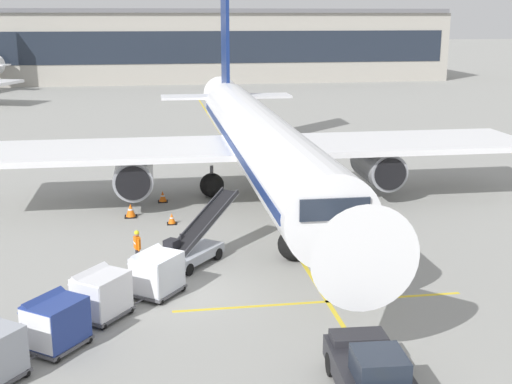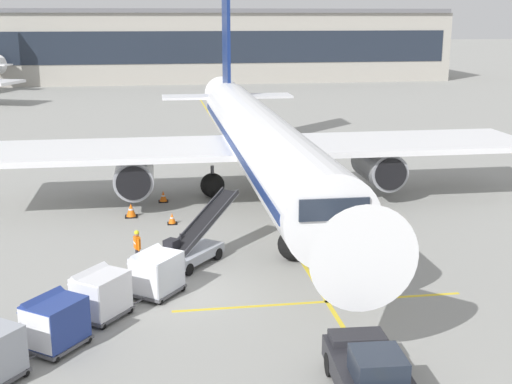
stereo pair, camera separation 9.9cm
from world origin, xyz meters
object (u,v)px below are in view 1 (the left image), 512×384
object	(u,v)px
parked_airplane	(258,140)
baggage_cart_second	(101,294)
safety_cone_wingtip	(163,197)
belt_loader	(193,245)
safety_cone_engine_keepout	(172,219)
baggage_cart_third	(55,322)
ground_crew_by_carts	(137,246)
safety_cone_nose_mark	(131,211)
baggage_cart_lead	(156,272)
pushback_tug	(372,373)
ground_crew_by_loader	(152,275)

from	to	relation	value
parked_airplane	baggage_cart_second	bearing A→B (deg)	-117.98
baggage_cart_second	safety_cone_wingtip	world-z (taller)	baggage_cart_second
belt_loader	safety_cone_engine_keepout	world-z (taller)	belt_loader
baggage_cart_third	ground_crew_by_carts	distance (m)	8.20
parked_airplane	baggage_cart_third	world-z (taller)	parked_airplane
safety_cone_nose_mark	baggage_cart_second	bearing A→B (deg)	-93.45
parked_airplane	safety_cone_engine_keepout	xyz separation A→B (m)	(-5.57, -4.52, -3.53)
baggage_cart_second	safety_cone_engine_keepout	distance (m)	12.27
belt_loader	baggage_cart_lead	world-z (taller)	belt_loader
baggage_cart_second	pushback_tug	size ratio (longest dim) A/B	0.59
parked_airplane	safety_cone_wingtip	world-z (taller)	parked_airplane
belt_loader	ground_crew_by_loader	xyz separation A→B (m)	(-1.96, -3.83, 0.15)
baggage_cart_second	safety_cone_wingtip	distance (m)	16.85
ground_crew_by_carts	safety_cone_wingtip	size ratio (longest dim) A/B	2.50
parked_airplane	safety_cone_engine_keepout	world-z (taller)	parked_airplane
ground_crew_by_loader	baggage_cart_third	bearing A→B (deg)	-130.02
ground_crew_by_carts	safety_cone_engine_keepout	size ratio (longest dim) A/B	2.82
pushback_tug	ground_crew_by_loader	distance (m)	10.90
baggage_cart_third	ground_crew_by_loader	xyz separation A→B (m)	(3.35, 3.99, -0.00)
parked_airplane	safety_cone_wingtip	size ratio (longest dim) A/B	63.81
belt_loader	safety_cone_wingtip	xyz separation A→B (m)	(-1.17, 11.10, -0.51)
parked_airplane	baggage_cart_lead	xyz separation A→B (m)	(-6.56, -14.45, -2.83)
baggage_cart_lead	ground_crew_by_carts	xyz separation A→B (m)	(-0.82, 3.52, -0.00)
ground_crew_by_loader	ground_crew_by_carts	xyz separation A→B (m)	(-0.62, 3.75, 0.00)
baggage_cart_lead	baggage_cart_third	distance (m)	5.51
baggage_cart_third	safety_cone_wingtip	world-z (taller)	baggage_cart_third
safety_cone_nose_mark	belt_loader	bearing A→B (deg)	-69.09
belt_loader	baggage_cart_third	xyz separation A→B (m)	(-5.31, -7.82, 0.15)
safety_cone_wingtip	safety_cone_engine_keepout	bearing A→B (deg)	-85.36
ground_crew_by_loader	safety_cone_engine_keepout	xyz separation A→B (m)	(1.18, 10.16, -0.70)
belt_loader	baggage_cart_second	bearing A→B (deg)	-125.27
parked_airplane	baggage_cart_third	distance (m)	21.41
pushback_tug	safety_cone_nose_mark	size ratio (longest dim) A/B	5.64
pushback_tug	safety_cone_nose_mark	distance (m)	22.00
baggage_cart_lead	safety_cone_engine_keepout	distance (m)	10.01
safety_cone_wingtip	safety_cone_nose_mark	world-z (taller)	safety_cone_nose_mark
safety_cone_nose_mark	safety_cone_engine_keepout	bearing A→B (deg)	-37.06
parked_airplane	baggage_cart_second	world-z (taller)	parked_airplane
baggage_cart_third	pushback_tug	bearing A→B (deg)	-25.66
ground_crew_by_carts	safety_cone_wingtip	distance (m)	11.29
ground_crew_by_loader	safety_cone_wingtip	distance (m)	14.97
belt_loader	pushback_tug	xyz separation A→B (m)	(4.56, -12.56, -0.03)
baggage_cart_third	pushback_tug	world-z (taller)	baggage_cart_third
baggage_cart_lead	pushback_tug	bearing A→B (deg)	-54.77
baggage_cart_second	baggage_cart_third	xyz separation A→B (m)	(-1.41, -2.31, 0.00)
pushback_tug	ground_crew_by_carts	world-z (taller)	pushback_tug
baggage_cart_third	ground_crew_by_carts	world-z (taller)	baggage_cart_third
safety_cone_nose_mark	parked_airplane	bearing A→B (deg)	19.45
baggage_cart_second	safety_cone_wingtip	bearing A→B (deg)	80.66
baggage_cart_second	safety_cone_wingtip	xyz separation A→B (m)	(2.73, 16.61, -0.66)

